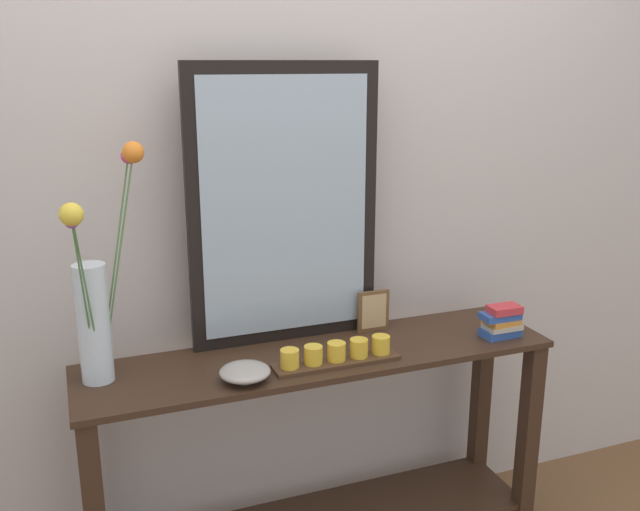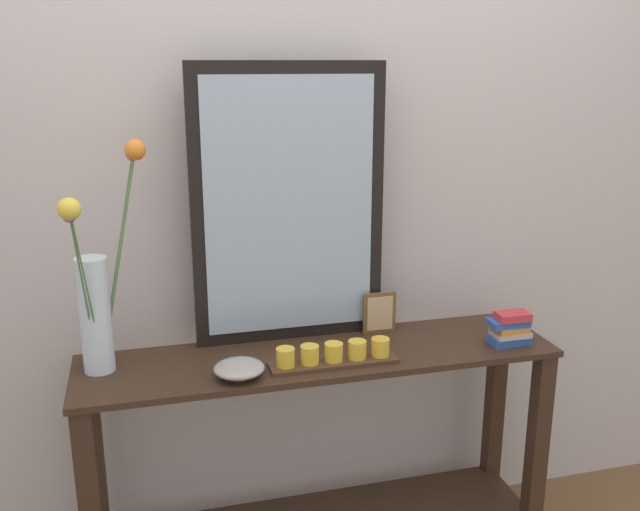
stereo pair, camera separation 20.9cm
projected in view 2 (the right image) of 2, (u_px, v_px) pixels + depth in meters
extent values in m
cube|color=beige|center=(297.00, 163.00, 2.31)|extent=(6.40, 0.08, 2.70)
cube|color=#382316|center=(320.00, 356.00, 2.18)|extent=(1.49, 0.37, 0.02)
cube|color=#382316|center=(536.00, 461.00, 2.33)|extent=(0.06, 0.06, 0.78)
cube|color=#382316|center=(96.00, 475.00, 2.25)|extent=(0.06, 0.06, 0.78)
cube|color=#382316|center=(493.00, 419.00, 2.60)|extent=(0.06, 0.06, 0.78)
cube|color=black|center=(289.00, 206.00, 2.19)|extent=(0.62, 0.03, 0.88)
cube|color=#9EADB7|center=(290.00, 207.00, 2.17)|extent=(0.54, 0.00, 0.80)
cylinder|color=silver|center=(95.00, 315.00, 2.01)|extent=(0.09, 0.09, 0.35)
cylinder|color=#4C753D|center=(88.00, 292.00, 1.93)|extent=(0.05, 0.10, 0.49)
sphere|color=yellow|center=(69.00, 209.00, 1.81)|extent=(0.06, 0.06, 0.06)
cylinder|color=#4C753D|center=(85.00, 295.00, 1.93)|extent=(0.03, 0.11, 0.47)
sphere|color=#B24CB7|center=(69.00, 216.00, 1.82)|extent=(0.04, 0.04, 0.04)
cylinder|color=#4C753D|center=(117.00, 260.00, 2.03)|extent=(0.13, 0.11, 0.61)
sphere|color=#EA4275|center=(133.00, 153.00, 2.02)|extent=(0.04, 0.04, 0.04)
cylinder|color=#4C753D|center=(119.00, 260.00, 2.00)|extent=(0.14, 0.05, 0.62)
sphere|color=orange|center=(135.00, 150.00, 1.96)|extent=(0.06, 0.06, 0.06)
cube|color=#472D1C|center=(334.00, 362.00, 2.10)|extent=(0.39, 0.09, 0.01)
cylinder|color=gold|center=(285.00, 357.00, 2.05)|extent=(0.06, 0.06, 0.05)
cylinder|color=gold|center=(310.00, 355.00, 2.07)|extent=(0.06, 0.06, 0.05)
cylinder|color=gold|center=(334.00, 352.00, 2.09)|extent=(0.06, 0.06, 0.05)
cylinder|color=gold|center=(357.00, 349.00, 2.11)|extent=(0.06, 0.06, 0.05)
cylinder|color=gold|center=(380.00, 347.00, 2.13)|extent=(0.06, 0.06, 0.05)
cube|color=brown|center=(379.00, 313.00, 2.33)|extent=(0.11, 0.01, 0.14)
cube|color=tan|center=(380.00, 314.00, 2.32)|extent=(0.09, 0.00, 0.12)
cylinder|color=#9E9389|center=(239.00, 376.00, 2.01)|extent=(0.06, 0.06, 0.01)
ellipsoid|color=#9E9389|center=(239.00, 368.00, 2.01)|extent=(0.15, 0.15, 0.04)
cube|color=#2D519E|center=(508.00, 340.00, 2.25)|extent=(0.13, 0.08, 0.03)
cube|color=#B2A893|center=(511.00, 334.00, 2.24)|extent=(0.12, 0.08, 0.02)
cube|color=orange|center=(509.00, 328.00, 2.24)|extent=(0.11, 0.09, 0.02)
cube|color=#2D519E|center=(508.00, 323.00, 2.23)|extent=(0.13, 0.07, 0.02)
cube|color=#C63338|center=(513.00, 316.00, 2.22)|extent=(0.11, 0.07, 0.02)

